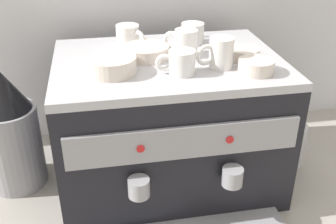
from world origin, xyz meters
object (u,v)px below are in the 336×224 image
(ceramic_cup_2, at_px, (220,53))
(ceramic_cup_3, at_px, (185,42))
(ceramic_cup_1, at_px, (129,36))
(coffee_grinder, at_px, (10,132))
(ceramic_bowl_2, at_px, (243,54))
(milk_pitcher, at_px, (290,143))
(ceramic_cup_0, at_px, (180,62))
(ceramic_bowl_1, at_px, (256,66))
(espresso_machine, at_px, (168,123))
(ceramic_cup_4, at_px, (193,33))
(ceramic_bowl_3, at_px, (147,52))
(ceramic_bowl_0, at_px, (112,66))

(ceramic_cup_2, relative_size, ceramic_cup_3, 1.15)
(ceramic_cup_1, relative_size, ceramic_cup_3, 0.99)
(ceramic_cup_3, distance_m, coffee_grinder, 0.60)
(ceramic_bowl_2, bearing_deg, milk_pitcher, 10.57)
(ceramic_cup_0, height_order, ceramic_bowl_1, ceramic_cup_0)
(espresso_machine, distance_m, milk_pitcher, 0.45)
(ceramic_cup_0, bearing_deg, coffee_grinder, 161.24)
(ceramic_cup_0, distance_m, ceramic_cup_3, 0.14)
(ceramic_cup_1, distance_m, ceramic_cup_4, 0.20)
(ceramic_cup_1, height_order, ceramic_cup_2, ceramic_cup_2)
(espresso_machine, relative_size, ceramic_cup_1, 6.94)
(espresso_machine, bearing_deg, ceramic_cup_4, 52.04)
(ceramic_cup_2, relative_size, ceramic_bowl_3, 0.85)
(ceramic_bowl_0, bearing_deg, ceramic_cup_3, 24.17)
(ceramic_cup_0, height_order, ceramic_cup_1, ceramic_cup_1)
(ceramic_bowl_2, xyz_separation_m, milk_pitcher, (0.21, 0.04, -0.35))
(ceramic_bowl_0, relative_size, ceramic_bowl_3, 1.01)
(ceramic_bowl_2, bearing_deg, ceramic_cup_3, 159.45)
(ceramic_cup_3, distance_m, ceramic_bowl_2, 0.17)
(ceramic_cup_4, bearing_deg, ceramic_bowl_3, -147.09)
(espresso_machine, distance_m, coffee_grinder, 0.48)
(ceramic_cup_2, xyz_separation_m, ceramic_cup_4, (-0.02, 0.21, -0.01))
(espresso_machine, distance_m, ceramic_cup_2, 0.29)
(coffee_grinder, relative_size, milk_pitcher, 2.67)
(ceramic_cup_1, height_order, ceramic_bowl_2, ceramic_cup_1)
(coffee_grinder, bearing_deg, ceramic_cup_2, -13.45)
(ceramic_bowl_3, bearing_deg, espresso_machine, -25.31)
(ceramic_cup_1, bearing_deg, ceramic_cup_3, -35.63)
(ceramic_cup_4, bearing_deg, espresso_machine, -127.96)
(ceramic_cup_4, height_order, ceramic_bowl_2, ceramic_cup_4)
(ceramic_bowl_0, height_order, ceramic_bowl_2, ceramic_bowl_0)
(espresso_machine, xyz_separation_m, ceramic_cup_0, (0.01, -0.10, 0.24))
(ceramic_cup_0, xyz_separation_m, ceramic_cup_2, (0.11, 0.02, 0.01))
(espresso_machine, bearing_deg, ceramic_bowl_3, 154.69)
(espresso_machine, xyz_separation_m, ceramic_bowl_2, (0.21, -0.03, 0.22))
(ceramic_cup_2, distance_m, ceramic_bowl_1, 0.10)
(ceramic_cup_1, bearing_deg, ceramic_cup_2, -44.34)
(ceramic_bowl_1, bearing_deg, ceramic_bowl_0, 170.08)
(ceramic_bowl_2, height_order, milk_pitcher, ceramic_bowl_2)
(ceramic_cup_0, bearing_deg, milk_pitcher, 15.27)
(ceramic_cup_4, height_order, ceramic_bowl_1, ceramic_cup_4)
(ceramic_cup_0, bearing_deg, ceramic_cup_4, 69.17)
(ceramic_cup_2, height_order, milk_pitcher, ceramic_cup_2)
(ceramic_bowl_0, xyz_separation_m, coffee_grinder, (-0.32, 0.13, -0.24))
(ceramic_bowl_3, distance_m, coffee_grinder, 0.49)
(ceramic_cup_2, bearing_deg, coffee_grinder, 166.55)
(ceramic_cup_2, xyz_separation_m, milk_pitcher, (0.30, 0.09, -0.38))
(ceramic_cup_2, bearing_deg, ceramic_cup_1, 135.66)
(ceramic_cup_1, xyz_separation_m, ceramic_bowl_0, (-0.06, -0.21, -0.01))
(ceramic_cup_2, xyz_separation_m, ceramic_bowl_3, (-0.18, 0.11, -0.02))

